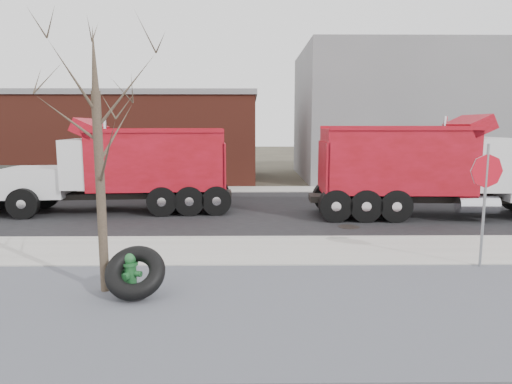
{
  "coord_description": "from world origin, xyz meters",
  "views": [
    {
      "loc": [
        -0.24,
        -11.5,
        3.36
      ],
      "look_at": [
        -0.09,
        1.77,
        1.4
      ],
      "focal_mm": 32.0,
      "sensor_mm": 36.0,
      "label": 1
    }
  ],
  "objects_px": {
    "truck_tire": "(135,272)",
    "stop_sign": "(486,185)",
    "fire_hydrant": "(130,275)",
    "dump_truck_red_b": "(130,166)",
    "dump_truck_red_a": "(427,166)"
  },
  "relations": [
    {
      "from": "truck_tire",
      "to": "stop_sign",
      "type": "distance_m",
      "value": 8.04
    },
    {
      "from": "fire_hydrant",
      "to": "truck_tire",
      "type": "bearing_deg",
      "value": -31.84
    },
    {
      "from": "fire_hydrant",
      "to": "dump_truck_red_b",
      "type": "xyz_separation_m",
      "value": [
        -2.23,
        8.76,
        1.41
      ]
    },
    {
      "from": "truck_tire",
      "to": "dump_truck_red_b",
      "type": "bearing_deg",
      "value": 104.91
    },
    {
      "from": "truck_tire",
      "to": "dump_truck_red_b",
      "type": "relative_size",
      "value": 0.14
    },
    {
      "from": "dump_truck_red_a",
      "to": "fire_hydrant",
      "type": "bearing_deg",
      "value": -136.91
    },
    {
      "from": "fire_hydrant",
      "to": "dump_truck_red_b",
      "type": "bearing_deg",
      "value": 121.74
    },
    {
      "from": "stop_sign",
      "to": "dump_truck_red_b",
      "type": "relative_size",
      "value": 0.35
    },
    {
      "from": "stop_sign",
      "to": "dump_truck_red_a",
      "type": "xyz_separation_m",
      "value": [
        0.98,
        6.07,
        -0.13
      ]
    },
    {
      "from": "fire_hydrant",
      "to": "dump_truck_red_b",
      "type": "height_order",
      "value": "dump_truck_red_b"
    },
    {
      "from": "fire_hydrant",
      "to": "dump_truck_red_a",
      "type": "bearing_deg",
      "value": 58.66
    },
    {
      "from": "fire_hydrant",
      "to": "truck_tire",
      "type": "xyz_separation_m",
      "value": [
        0.15,
        -0.17,
        0.11
      ]
    },
    {
      "from": "stop_sign",
      "to": "dump_truck_red_a",
      "type": "relative_size",
      "value": 0.32
    },
    {
      "from": "stop_sign",
      "to": "dump_truck_red_a",
      "type": "distance_m",
      "value": 6.15
    },
    {
      "from": "fire_hydrant",
      "to": "stop_sign",
      "type": "distance_m",
      "value": 8.17
    }
  ]
}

